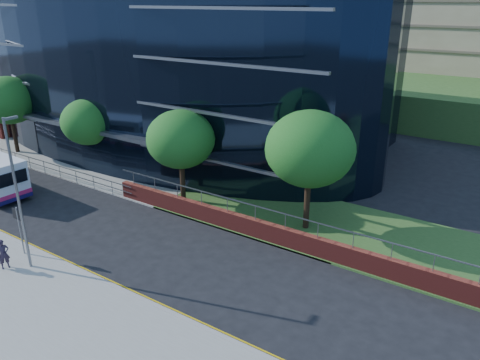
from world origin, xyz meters
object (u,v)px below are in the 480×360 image
Objects in this scene: brick_pavilion at (5,111)px; streetlight_east at (17,191)px; tree_far_a at (9,100)px; street_sign at (19,221)px; pedestrian at (3,254)px; tree_far_d at (310,149)px; tree_far_b at (88,122)px; tree_far_c at (181,139)px.

streetlight_east reaches higher than brick_pavilion.
street_sign is at bearing -31.17° from tree_far_a.
street_sign is at bearing 158.64° from streetlight_east.
street_sign is 1.95m from pedestrian.
tree_far_d is 4.58× the size of pedestrian.
tree_far_a is 1.15× the size of tree_far_b.
tree_far_a is at bearing -178.03° from tree_far_d.
tree_far_b is 14.74m from streetlight_east.
tree_far_d is 15.77m from streetlight_east.
tree_far_a is 0.94× the size of tree_far_d.
tree_far_a is 22.05m from pedestrian.
brick_pavilion is 1.16× the size of tree_far_d.
tree_far_d is at bearing 45.22° from street_sign.
brick_pavilion is 32.19m from streetlight_east.
brick_pavilion is 1.23× the size of tree_far_a.
tree_far_c is (2.50, 10.59, 2.39)m from street_sign.
brick_pavilion is at bearing 78.48° from pedestrian.
tree_far_c is at bearing 84.89° from streetlight_east.
street_sign is 0.43× the size of tree_far_c.
tree_far_d reaches higher than pedestrian.
tree_far_c is 12.69m from pedestrian.
tree_far_d is (9.00, 1.00, 0.65)m from tree_far_c.
tree_far_a is at bearing 149.54° from streetlight_east.
tree_far_c is at bearing 76.71° from street_sign.
tree_far_a is (-17.50, 10.59, 2.71)m from street_sign.
pedestrian is at bearing -99.12° from tree_far_c.
tree_far_d is (38.00, -3.50, 3.25)m from brick_pavilion.
tree_far_c is at bearing -8.82° from brick_pavilion.
streetlight_east is 4.92× the size of pedestrian.
tree_far_a reaches higher than street_sign.
tree_far_d reaches higher than brick_pavilion.
brick_pavilion is at bearing 171.18° from tree_far_c.
tree_far_a is 10.03m from tree_far_b.
street_sign is at bearing -55.92° from tree_far_b.
streetlight_east reaches higher than tree_far_d.
street_sign is 0.35× the size of streetlight_east.
pedestrian is (-0.93, -0.85, -3.48)m from streetlight_east.
street_sign is 0.46× the size of tree_far_b.
tree_far_a is at bearing -26.55° from brick_pavilion.
pedestrian is (27.07, -16.52, -0.98)m from brick_pavilion.
tree_far_c is at bearing 0.00° from tree_far_a.
brick_pavilion is 1.08× the size of streetlight_east.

